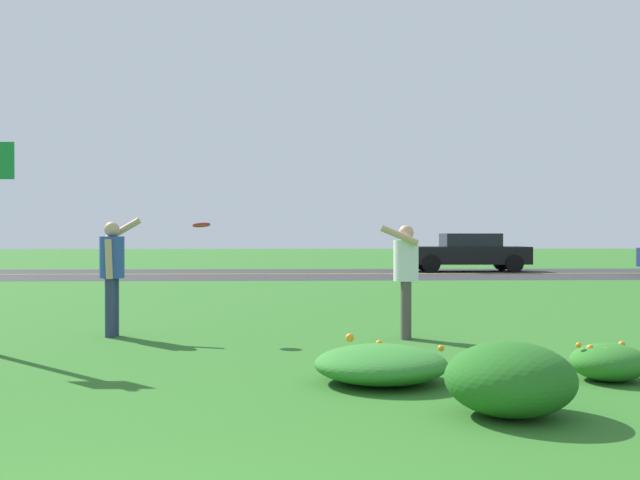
{
  "coord_description": "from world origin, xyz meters",
  "views": [
    {
      "loc": [
        1.03,
        -2.8,
        1.43
      ],
      "look_at": [
        1.43,
        8.49,
        1.34
      ],
      "focal_mm": 44.35,
      "sensor_mm": 36.0,
      "label": 1
    }
  ],
  "objects": [
    {
      "name": "person_thrower_blue_shirt",
      "position": [
        -1.47,
        8.27,
        0.96
      ],
      "size": [
        0.54,
        0.5,
        1.66
      ],
      "color": "#2D4C9E",
      "rests_on": "ground"
    },
    {
      "name": "person_catcher_white_shirt",
      "position": [
        2.58,
        7.9,
        0.93
      ],
      "size": [
        0.55,
        0.5,
        1.56
      ],
      "color": "silver",
      "rests_on": "ground"
    },
    {
      "name": "daylily_clump_mid_left",
      "position": [
        1.88,
        4.74,
        0.18
      ],
      "size": [
        1.28,
        1.3,
        0.41
      ],
      "color": "#337F2D",
      "rests_on": "ground"
    },
    {
      "name": "highway_strip",
      "position": [
        0.0,
        25.3,
        0.0
      ],
      "size": [
        120.0,
        7.86,
        0.01
      ],
      "primitive_type": "cube",
      "color": "#2D2D30",
      "rests_on": "ground"
    },
    {
      "name": "ground_plane",
      "position": [
        0.0,
        12.65,
        0.0
      ],
      "size": [
        120.0,
        120.0,
        0.0
      ],
      "primitive_type": "plane",
      "color": "#2D6B23"
    },
    {
      "name": "daylily_clump_mid_right",
      "position": [
        4.12,
        4.77,
        0.18
      ],
      "size": [
        0.74,
        0.76,
        0.38
      ],
      "color": "#2D7526",
      "rests_on": "ground"
    },
    {
      "name": "daylily_clump_mid_center",
      "position": [
        2.74,
        3.33,
        0.29
      ],
      "size": [
        1.03,
        1.09,
        0.58
      ],
      "color": "#23661E",
      "rests_on": "ground"
    },
    {
      "name": "highway_center_stripe",
      "position": [
        0.0,
        25.3,
        0.01
      ],
      "size": [
        120.0,
        0.16,
        0.0
      ],
      "primitive_type": "cube",
      "color": "yellow",
      "rests_on": "ground"
    },
    {
      "name": "car_black_center_left",
      "position": [
        7.76,
        27.07,
        0.74
      ],
      "size": [
        4.5,
        2.0,
        1.45
      ],
      "color": "black",
      "rests_on": "ground"
    },
    {
      "name": "frisbee_red",
      "position": [
        -0.23,
        8.27,
        1.56
      ],
      "size": [
        0.25,
        0.25,
        0.08
      ],
      "color": "red"
    }
  ]
}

